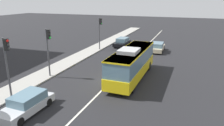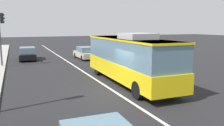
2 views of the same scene
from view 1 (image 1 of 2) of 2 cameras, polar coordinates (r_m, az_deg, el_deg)
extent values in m
plane|color=black|center=(21.67, -0.52, -5.19)|extent=(160.00, 160.00, 0.00)
cube|color=#9E9B93|center=(25.22, -16.94, -2.52)|extent=(80.00, 2.68, 0.14)
cube|color=silver|center=(21.67, -0.52, -5.17)|extent=(76.00, 0.16, 0.01)
cube|color=yellow|center=(22.46, 5.32, -1.79)|extent=(10.05, 2.69, 1.10)
cube|color=slate|center=(22.06, 5.41, 1.49)|extent=(9.84, 2.61, 1.58)
cube|color=yellow|center=(21.88, 5.47, 3.33)|extent=(9.95, 2.66, 0.12)
cube|color=#B2B2B2|center=(20.70, 4.55, 3.24)|extent=(2.23, 1.84, 0.36)
cylinder|color=black|center=(26.00, 5.08, -0.24)|extent=(1.01, 0.32, 1.00)
cylinder|color=black|center=(25.50, 9.82, -0.78)|extent=(1.01, 0.32, 1.00)
cylinder|color=black|center=(19.95, -0.54, -5.66)|extent=(1.01, 0.32, 1.00)
cylinder|color=black|center=(19.30, 5.56, -6.56)|extent=(1.01, 0.32, 1.00)
cube|color=#C6B793|center=(34.64, 12.11, 3.88)|extent=(4.54, 1.89, 0.60)
cube|color=slate|center=(34.27, 12.12, 4.80)|extent=(2.55, 1.71, 0.64)
cylinder|color=black|center=(36.24, 11.16, 4.19)|extent=(0.64, 0.23, 0.64)
cylinder|color=black|center=(36.06, 13.67, 3.96)|extent=(0.64, 0.23, 0.64)
cylinder|color=black|center=(33.35, 10.39, 3.12)|extent=(0.64, 0.23, 0.64)
cylinder|color=black|center=(33.15, 13.12, 2.87)|extent=(0.64, 0.23, 0.64)
cube|color=#B7BABF|center=(17.22, -21.99, -10.80)|extent=(4.54, 1.91, 0.60)
cube|color=slate|center=(17.11, -21.65, -8.63)|extent=(2.56, 1.72, 0.64)
cylinder|color=black|center=(15.90, -23.52, -14.27)|extent=(0.65, 0.24, 0.64)
cylinder|color=black|center=(16.98, -27.45, -12.74)|extent=(0.65, 0.24, 0.64)
cylinder|color=black|center=(17.80, -16.69, -10.03)|extent=(0.65, 0.24, 0.64)
cylinder|color=black|center=(18.77, -20.58, -8.97)|extent=(0.65, 0.24, 0.64)
cube|color=black|center=(37.66, 2.72, 5.29)|extent=(4.58, 2.00, 0.60)
cube|color=slate|center=(37.77, 2.86, 6.28)|extent=(2.59, 1.77, 0.64)
cylinder|color=black|center=(36.06, 3.07, 4.42)|extent=(0.65, 0.25, 0.64)
cylinder|color=black|center=(36.62, 0.71, 4.64)|extent=(0.65, 0.25, 0.64)
cylinder|color=black|center=(38.83, 4.60, 5.31)|extent=(0.65, 0.25, 0.64)
cylinder|color=black|center=(39.35, 2.38, 5.51)|extent=(0.65, 0.25, 0.64)
cylinder|color=#47474C|center=(34.50, -3.42, 7.70)|extent=(0.16, 0.16, 5.20)
cube|color=black|center=(34.10, -3.05, 11.07)|extent=(0.33, 0.29, 0.96)
sphere|color=#2D2D2D|center=(34.00, -2.83, 11.60)|extent=(0.22, 0.22, 0.22)
sphere|color=#2D2D2D|center=(34.04, -2.82, 11.06)|extent=(0.22, 0.22, 0.22)
sphere|color=#1ED838|center=(34.07, -2.82, 10.53)|extent=(0.22, 0.22, 0.22)
cylinder|color=#47474C|center=(19.62, -26.26, -1.37)|extent=(0.16, 0.16, 5.20)
cube|color=black|center=(18.93, -26.46, 4.44)|extent=(0.33, 0.29, 0.96)
sphere|color=red|center=(18.77, -26.26, 5.37)|extent=(0.22, 0.22, 0.22)
sphere|color=#2D2D2D|center=(18.83, -26.13, 4.42)|extent=(0.22, 0.22, 0.22)
sphere|color=#2D2D2D|center=(18.89, -26.01, 3.47)|extent=(0.22, 0.22, 0.22)
cylinder|color=#47474C|center=(23.34, -16.77, 2.43)|extent=(0.16, 0.16, 5.20)
cube|color=black|center=(22.76, -16.65, 7.37)|extent=(0.33, 0.29, 0.96)
sphere|color=#2D2D2D|center=(22.62, -16.42, 8.15)|extent=(0.22, 0.22, 0.22)
sphere|color=#2D2D2D|center=(22.67, -16.35, 7.35)|extent=(0.22, 0.22, 0.22)
sphere|color=#1ED838|center=(22.72, -16.28, 6.56)|extent=(0.22, 0.22, 0.22)
camera|label=2|loc=(14.89, -39.51, -3.87)|focal=36.93mm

